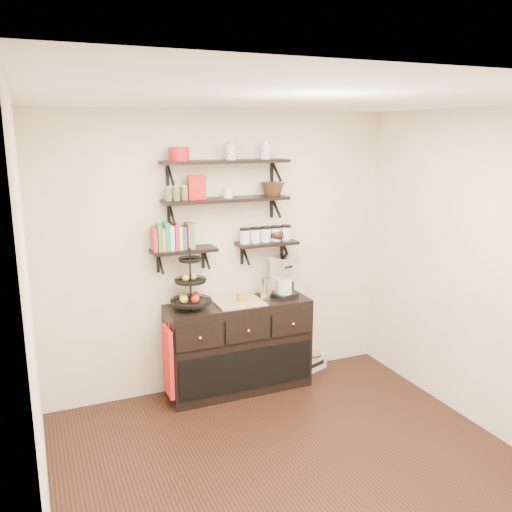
# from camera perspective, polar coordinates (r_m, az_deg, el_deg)

# --- Properties ---
(floor) EXTENTS (3.50, 3.50, 0.00)m
(floor) POSITION_cam_1_polar(r_m,az_deg,el_deg) (4.35, 5.06, -22.18)
(floor) COLOR black
(floor) RESTS_ON ground
(ceiling) EXTENTS (3.50, 3.50, 0.02)m
(ceiling) POSITION_cam_1_polar(r_m,az_deg,el_deg) (3.57, 5.95, 16.07)
(ceiling) COLOR white
(ceiling) RESTS_ON back_wall
(back_wall) EXTENTS (3.50, 0.02, 2.70)m
(back_wall) POSITION_cam_1_polar(r_m,az_deg,el_deg) (5.29, -3.58, 0.35)
(back_wall) COLOR white
(back_wall) RESTS_ON ground
(left_wall) EXTENTS (0.02, 3.50, 2.70)m
(left_wall) POSITION_cam_1_polar(r_m,az_deg,el_deg) (3.33, -22.39, -8.31)
(left_wall) COLOR white
(left_wall) RESTS_ON ground
(right_wall) EXTENTS (0.02, 3.50, 2.70)m
(right_wall) POSITION_cam_1_polar(r_m,az_deg,el_deg) (4.81, 24.16, -2.08)
(right_wall) COLOR white
(right_wall) RESTS_ON ground
(shelf_top) EXTENTS (1.20, 0.27, 0.23)m
(shelf_top) POSITION_cam_1_polar(r_m,az_deg,el_deg) (5.05, -3.21, 9.86)
(shelf_top) COLOR black
(shelf_top) RESTS_ON back_wall
(shelf_mid) EXTENTS (1.20, 0.27, 0.23)m
(shelf_mid) POSITION_cam_1_polar(r_m,az_deg,el_deg) (5.08, -3.16, 5.92)
(shelf_mid) COLOR black
(shelf_mid) RESTS_ON back_wall
(shelf_low_left) EXTENTS (0.60, 0.25, 0.23)m
(shelf_low_left) POSITION_cam_1_polar(r_m,az_deg,el_deg) (5.04, -7.64, 0.54)
(shelf_low_left) COLOR black
(shelf_low_left) RESTS_ON back_wall
(shelf_low_right) EXTENTS (0.60, 0.25, 0.23)m
(shelf_low_right) POSITION_cam_1_polar(r_m,az_deg,el_deg) (5.32, 1.11, 1.30)
(shelf_low_right) COLOR black
(shelf_low_right) RESTS_ON back_wall
(cookbooks) EXTENTS (0.36, 0.15, 0.26)m
(cookbooks) POSITION_cam_1_polar(r_m,az_deg,el_deg) (4.99, -8.65, 1.98)
(cookbooks) COLOR #B01F37
(cookbooks) RESTS_ON shelf_low_left
(glass_canisters) EXTENTS (0.54, 0.10, 0.13)m
(glass_canisters) POSITION_cam_1_polar(r_m,az_deg,el_deg) (5.30, 1.02, 2.21)
(glass_canisters) COLOR silver
(glass_canisters) RESTS_ON shelf_low_right
(sideboard) EXTENTS (1.40, 0.50, 0.92)m
(sideboard) POSITION_cam_1_polar(r_m,az_deg,el_deg) (5.38, -1.84, -9.46)
(sideboard) COLOR black
(sideboard) RESTS_ON floor
(fruit_stand) EXTENTS (0.37, 0.37, 0.55)m
(fruit_stand) POSITION_cam_1_polar(r_m,az_deg,el_deg) (5.03, -6.87, -3.45)
(fruit_stand) COLOR black
(fruit_stand) RESTS_ON sideboard
(candle) EXTENTS (0.08, 0.08, 0.08)m
(candle) POSITION_cam_1_polar(r_m,az_deg,el_deg) (5.22, -1.51, -4.29)
(candle) COLOR #A37625
(candle) RESTS_ON sideboard
(coffee_maker) EXTENTS (0.28, 0.28, 0.41)m
(coffee_maker) POSITION_cam_1_polar(r_m,az_deg,el_deg) (5.38, 2.83, -2.21)
(coffee_maker) COLOR black
(coffee_maker) RESTS_ON sideboard
(thermal_carafe) EXTENTS (0.11, 0.11, 0.22)m
(thermal_carafe) POSITION_cam_1_polar(r_m,az_deg,el_deg) (5.28, 1.08, -3.47)
(thermal_carafe) COLOR silver
(thermal_carafe) RESTS_ON sideboard
(apron) EXTENTS (0.04, 0.28, 0.64)m
(apron) POSITION_cam_1_polar(r_m,az_deg,el_deg) (5.09, -9.25, -10.89)
(apron) COLOR red
(apron) RESTS_ON sideboard
(radio) EXTENTS (0.36, 0.28, 0.19)m
(radio) POSITION_cam_1_polar(r_m,az_deg,el_deg) (5.96, 5.85, -10.95)
(radio) COLOR silver
(radio) RESTS_ON floor
(recipe_box) EXTENTS (0.16, 0.07, 0.22)m
(recipe_box) POSITION_cam_1_polar(r_m,az_deg,el_deg) (4.97, -6.25, 7.20)
(recipe_box) COLOR red
(recipe_box) RESTS_ON shelf_mid
(walnut_bowl) EXTENTS (0.24, 0.24, 0.13)m
(walnut_bowl) POSITION_cam_1_polar(r_m,az_deg,el_deg) (5.25, 1.75, 7.07)
(walnut_bowl) COLOR black
(walnut_bowl) RESTS_ON shelf_mid
(ramekins) EXTENTS (0.09, 0.09, 0.10)m
(ramekins) POSITION_cam_1_polar(r_m,az_deg,el_deg) (5.08, -2.97, 6.67)
(ramekins) COLOR white
(ramekins) RESTS_ON shelf_mid
(teapot) EXTENTS (0.21, 0.18, 0.14)m
(teapot) POSITION_cam_1_polar(r_m,az_deg,el_deg) (5.35, 2.20, 2.35)
(teapot) COLOR black
(teapot) RESTS_ON shelf_low_right
(red_pot) EXTENTS (0.18, 0.18, 0.12)m
(red_pot) POSITION_cam_1_polar(r_m,az_deg,el_deg) (4.91, -8.12, 10.59)
(red_pot) COLOR red
(red_pot) RESTS_ON shelf_top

